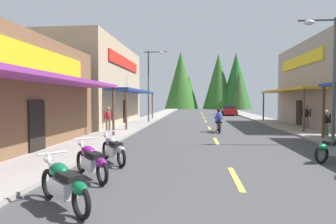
{
  "coord_description": "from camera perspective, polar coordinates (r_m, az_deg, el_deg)",
  "views": [
    {
      "loc": [
        -1.11,
        0.24,
        2.12
      ],
      "look_at": [
        -3.78,
        28.61,
        0.92
      ],
      "focal_mm": 30.35,
      "sensor_mm": 36.0,
      "label": 1
    }
  ],
  "objects": [
    {
      "name": "pedestrian_waiting",
      "position": [
        18.09,
        -11.93,
        -1.22
      ],
      "size": [
        0.48,
        0.42,
        1.7
      ],
      "rotation": [
        0.0,
        0.0,
        5.33
      ],
      "color": "#726659",
      "rests_on": "ground"
    },
    {
      "name": "motorcycle_parked_right_4",
      "position": [
        11.36,
        30.64,
        -6.17
      ],
      "size": [
        1.88,
        1.19,
        1.04
      ],
      "rotation": [
        0.0,
        0.0,
        0.54
      ],
      "color": "black",
      "rests_on": "ground"
    },
    {
      "name": "parked_car_curbside",
      "position": [
        40.48,
        12.21,
        0.33
      ],
      "size": [
        2.27,
        4.4,
        1.4
      ],
      "rotation": [
        0.0,
        0.0,
        1.51
      ],
      "color": "#B21919",
      "rests_on": "ground"
    },
    {
      "name": "storefront_left_far",
      "position": [
        26.45,
        -15.17,
        5.25
      ],
      "size": [
        7.95,
        13.67,
        6.93
      ],
      "color": "tan",
      "rests_on": "ground"
    },
    {
      "name": "motorcycle_parked_left_2",
      "position": [
        9.77,
        -10.91,
        -7.23
      ],
      "size": [
        1.34,
        1.79,
        1.04
      ],
      "rotation": [
        0.0,
        0.0,
        2.2
      ],
      "color": "black",
      "rests_on": "ground"
    },
    {
      "name": "sidewalk_left",
      "position": [
        25.63,
        -5.92,
        -2.21
      ],
      "size": [
        2.4,
        80.57,
        0.12
      ],
      "primitive_type": "cube",
      "color": "#9E9991",
      "rests_on": "ground"
    },
    {
      "name": "sidewalk_right",
      "position": [
        26.15,
        21.41,
        -2.27
      ],
      "size": [
        2.4,
        80.57,
        0.12
      ],
      "primitive_type": "cube",
      "color": "gray",
      "rests_on": "ground"
    },
    {
      "name": "ground",
      "position": [
        25.17,
        7.88,
        -2.55
      ],
      "size": [
        9.84,
        80.57,
        0.1
      ],
      "primitive_type": "cube",
      "color": "#424244"
    },
    {
      "name": "centerline_dashes",
      "position": [
        29.62,
        7.5,
        -1.7
      ],
      "size": [
        0.16,
        56.08,
        0.01
      ],
      "color": "#E0C64C",
      "rests_on": "ground"
    },
    {
      "name": "pedestrian_browsing",
      "position": [
        22.29,
        26.04,
        -0.62
      ],
      "size": [
        0.54,
        0.37,
        1.77
      ],
      "rotation": [
        0.0,
        0.0,
        4.36
      ],
      "color": "#726659",
      "rests_on": "ground"
    },
    {
      "name": "motorcycle_parked_left_1",
      "position": [
        8.01,
        -15.16,
        -9.41
      ],
      "size": [
        1.5,
        1.66,
        1.04
      ],
      "rotation": [
        0.0,
        0.0,
        2.3
      ],
      "color": "black",
      "rests_on": "ground"
    },
    {
      "name": "pedestrian_by_shop",
      "position": [
        18.13,
        29.2,
        -1.75
      ],
      "size": [
        0.38,
        0.53,
        1.57
      ],
      "rotation": [
        0.0,
        0.0,
        0.39
      ],
      "color": "#3F593F",
      "rests_on": "ground"
    },
    {
      "name": "rider_cruising_lead",
      "position": [
        18.94,
        10.13,
        -2.06
      ],
      "size": [
        0.6,
        2.14,
        1.57
      ],
      "rotation": [
        0.0,
        0.0,
        1.56
      ],
      "color": "black",
      "rests_on": "ground"
    },
    {
      "name": "streetlamp_left",
      "position": [
        26.07,
        -3.3,
        7.09
      ],
      "size": [
        2.08,
        0.3,
        6.58
      ],
      "color": "#474C51",
      "rests_on": "ground"
    },
    {
      "name": "streetlamp_right",
      "position": [
        15.2,
        29.38,
        8.72
      ],
      "size": [
        2.08,
        0.3,
        5.9
      ],
      "color": "#474C51",
      "rests_on": "ground"
    },
    {
      "name": "motorcycle_parked_left_0",
      "position": [
        6.04,
        -20.22,
        -13.37
      ],
      "size": [
        1.68,
        1.48,
        1.04
      ],
      "rotation": [
        0.0,
        0.0,
        2.42
      ],
      "color": "black",
      "rests_on": "ground"
    },
    {
      "name": "treeline_backdrop",
      "position": [
        68.2,
        8.51,
        5.95
      ],
      "size": [
        20.48,
        9.37,
        13.83
      ],
      "color": "#205E23",
      "rests_on": "ground"
    }
  ]
}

